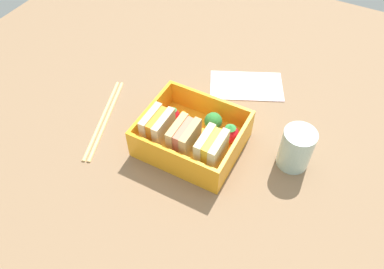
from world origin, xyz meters
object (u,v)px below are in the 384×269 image
object	(u,v)px
sandwich_left	(211,151)
chopstick_pair	(104,118)
drinking_glass	(296,148)
folded_napkin	(246,85)
strawberry_far_left	(230,134)
broccoli_floret	(213,122)
sandwich_center	(158,129)
carrot_stick_far_left	(191,122)
strawberry_left	(173,115)
sandwich_center_left	(184,140)

from	to	relation	value
sandwich_left	chopstick_pair	world-z (taller)	sandwich_left
drinking_glass	sandwich_left	bearing A→B (deg)	32.03
chopstick_pair	folded_napkin	distance (cm)	28.81
strawberry_far_left	broccoli_floret	bearing A→B (deg)	-8.79
sandwich_center	drinking_glass	world-z (taller)	same
carrot_stick_far_left	sandwich_left	bearing A→B (deg)	139.33
carrot_stick_far_left	strawberry_left	size ratio (longest dim) A/B	1.56
sandwich_left	drinking_glass	distance (cm)	13.87
sandwich_center_left	chopstick_pair	size ratio (longest dim) A/B	0.32
sandwich_center_left	folded_napkin	world-z (taller)	sandwich_center_left
sandwich_center_left	broccoli_floret	bearing A→B (deg)	-109.37
chopstick_pair	drinking_glass	distance (cm)	34.82
strawberry_far_left	drinking_glass	bearing A→B (deg)	-172.27
sandwich_center_left	drinking_glass	size ratio (longest dim) A/B	0.85
strawberry_far_left	broccoli_floret	size ratio (longest dim) A/B	0.91
strawberry_far_left	carrot_stick_far_left	distance (cm)	7.70
strawberry_far_left	strawberry_left	size ratio (longest dim) A/B	1.22
strawberry_far_left	folded_napkin	world-z (taller)	strawberry_far_left
broccoli_floret	strawberry_left	xyz separation A→B (cm)	(7.53, 0.92, -1.08)
chopstick_pair	drinking_glass	world-z (taller)	drinking_glass
strawberry_left	folded_napkin	xyz separation A→B (cm)	(-7.88, -15.88, -2.37)
sandwich_center	strawberry_left	size ratio (longest dim) A/B	2.05
sandwich_center_left	carrot_stick_far_left	bearing A→B (deg)	-71.95
strawberry_far_left	folded_napkin	size ratio (longest dim) A/B	0.26
sandwich_left	carrot_stick_far_left	distance (cm)	9.40
broccoli_floret	sandwich_center_left	bearing A→B (deg)	70.63
drinking_glass	broccoli_floret	bearing A→B (deg)	3.79
strawberry_far_left	carrot_stick_far_left	xyz separation A→B (cm)	(7.63, -0.05, -0.99)
sandwich_center	broccoli_floret	size ratio (longest dim) A/B	1.53
carrot_stick_far_left	chopstick_pair	size ratio (longest dim) A/B	0.25
sandwich_center	broccoli_floret	bearing A→B (deg)	-138.41
sandwich_center_left	drinking_glass	xyz separation A→B (cm)	(-16.70, -7.35, -0.64)
folded_napkin	chopstick_pair	bearing A→B (deg)	46.36
strawberry_left	drinking_glass	xyz separation A→B (cm)	(-21.98, -1.87, 1.16)
broccoli_floret	strawberry_left	world-z (taller)	broccoli_floret
sandwich_left	broccoli_floret	distance (cm)	6.98
sandwich_center	carrot_stick_far_left	distance (cm)	7.08
broccoli_floret	carrot_stick_far_left	size ratio (longest dim) A/B	0.86
sandwich_center_left	carrot_stick_far_left	distance (cm)	6.68
sandwich_center_left	strawberry_far_left	xyz separation A→B (cm)	(-5.70, -5.86, -1.46)
drinking_glass	folded_napkin	distance (cm)	20.18
sandwich_left	broccoli_floret	world-z (taller)	sandwich_left
sandwich_center	carrot_stick_far_left	size ratio (longest dim) A/B	1.31
broccoli_floret	carrot_stick_far_left	world-z (taller)	broccoli_floret
sandwich_left	broccoli_floret	size ratio (longest dim) A/B	1.53
sandwich_center_left	drinking_glass	distance (cm)	18.26
carrot_stick_far_left	drinking_glass	bearing A→B (deg)	-175.59
strawberry_far_left	carrot_stick_far_left	size ratio (longest dim) A/B	0.78
sandwich_left	carrot_stick_far_left	xyz separation A→B (cm)	(6.88, -5.91, -2.45)
broccoli_floret	drinking_glass	distance (cm)	14.48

